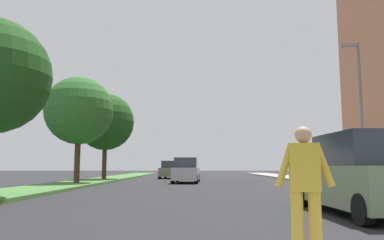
% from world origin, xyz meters
% --- Properties ---
extents(ground_plane, '(140.00, 140.00, 0.00)m').
position_xyz_m(ground_plane, '(0.00, 30.00, 0.00)').
color(ground_plane, '#262628').
extents(median_strip, '(3.13, 64.00, 0.15)m').
position_xyz_m(median_strip, '(-7.88, 28.00, 0.07)').
color(median_strip, '#477A38').
rests_on(median_strip, ground_plane).
extents(tree_far, '(4.36, 4.36, 6.75)m').
position_xyz_m(tree_far, '(-7.87, 25.87, 4.70)').
color(tree_far, '#4C3823').
rests_on(tree_far, median_strip).
extents(tree_distant, '(4.64, 4.64, 6.94)m').
position_xyz_m(tree_distant, '(-7.76, 32.51, 4.76)').
color(tree_distant, '#4C3823').
rests_on(tree_distant, median_strip).
extents(sidewalk_right, '(3.00, 64.00, 0.15)m').
position_xyz_m(sidewalk_right, '(8.75, 28.00, 0.07)').
color(sidewalk_right, '#9E9991').
rests_on(sidewalk_right, ground_plane).
extents(traffic_light_gantry, '(9.31, 0.30, 6.00)m').
position_xyz_m(traffic_light_gantry, '(-3.86, 9.41, 4.38)').
color(traffic_light_gantry, gold).
rests_on(traffic_light_gantry, median_strip).
extents(street_lamp_right, '(1.02, 0.24, 7.50)m').
position_xyz_m(street_lamp_right, '(8.15, 21.43, 4.59)').
color(street_lamp_right, slate).
rests_on(street_lamp_right, sidewalk_right).
extents(pedestrian_performer, '(0.75, 0.30, 1.69)m').
position_xyz_m(pedestrian_performer, '(1.06, 6.94, 0.93)').
color(pedestrian_performer, gold).
rests_on(pedestrian_performer, ground_plane).
extents(suv_crossing, '(2.10, 4.66, 1.97)m').
position_xyz_m(suv_crossing, '(3.75, 11.42, 0.93)').
color(suv_crossing, gray).
rests_on(suv_crossing, ground_plane).
extents(sedan_midblock, '(1.96, 4.48, 1.76)m').
position_xyz_m(sedan_midblock, '(-1.04, 28.79, 0.81)').
color(sedan_midblock, '#B7B7BC').
rests_on(sedan_midblock, ground_plane).
extents(sedan_distant, '(2.13, 4.60, 1.66)m').
position_xyz_m(sedan_distant, '(-2.71, 38.22, 0.77)').
color(sedan_distant, gray).
rests_on(sedan_distant, ground_plane).
extents(sedan_far_horizon, '(2.07, 4.58, 1.72)m').
position_xyz_m(sedan_far_horizon, '(-1.26, 49.50, 0.80)').
color(sedan_far_horizon, black).
rests_on(sedan_far_horizon, ground_plane).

